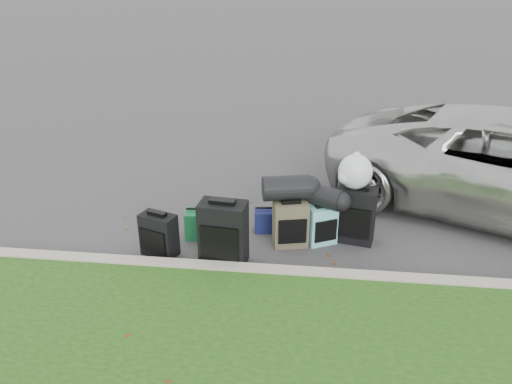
# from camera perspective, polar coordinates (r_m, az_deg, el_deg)

# --- Properties ---
(ground) EXTENTS (120.00, 120.00, 0.00)m
(ground) POSITION_cam_1_polar(r_m,az_deg,el_deg) (6.73, 0.66, -5.01)
(ground) COLOR #383535
(ground) RESTS_ON ground
(curb) EXTENTS (120.00, 0.18, 0.15)m
(curb) POSITION_cam_1_polar(r_m,az_deg,el_deg) (5.85, -0.35, -9.19)
(curb) COLOR #9E937F
(curb) RESTS_ON ground
(suitcase_small_black) EXTENTS (0.50, 0.38, 0.55)m
(suitcase_small_black) POSITION_cam_1_polar(r_m,az_deg,el_deg) (6.31, -11.02, -4.83)
(suitcase_small_black) COLOR black
(suitcase_small_black) RESTS_ON ground
(suitcase_large_black_left) EXTENTS (0.59, 0.39, 0.80)m
(suitcase_large_black_left) POSITION_cam_1_polar(r_m,az_deg,el_deg) (5.99, -3.74, -4.74)
(suitcase_large_black_left) COLOR black
(suitcase_large_black_left) RESTS_ON ground
(suitcase_olive) EXTENTS (0.49, 0.36, 0.60)m
(suitcase_olive) POSITION_cam_1_polar(r_m,az_deg,el_deg) (6.41, 3.96, -3.66)
(suitcase_olive) COLOR #423D2A
(suitcase_olive) RESTS_ON ground
(suitcase_teal) EXTENTS (0.43, 0.36, 0.52)m
(suitcase_teal) POSITION_cam_1_polar(r_m,az_deg,el_deg) (6.50, 7.52, -3.75)
(suitcase_teal) COLOR #5BA0AC
(suitcase_teal) RESTS_ON ground
(suitcase_large_black_right) EXTENTS (0.55, 0.39, 0.74)m
(suitcase_large_black_right) POSITION_cam_1_polar(r_m,az_deg,el_deg) (6.58, 11.32, -2.60)
(suitcase_large_black_right) COLOR black
(suitcase_large_black_right) RESTS_ON ground
(tote_green) EXTENTS (0.35, 0.29, 0.38)m
(tote_green) POSITION_cam_1_polar(r_m,az_deg,el_deg) (6.66, -6.60, -3.68)
(tote_green) COLOR #166433
(tote_green) RESTS_ON ground
(tote_navy) EXTENTS (0.31, 0.25, 0.30)m
(tote_navy) POSITION_cam_1_polar(r_m,az_deg,el_deg) (6.79, 1.03, -3.27)
(tote_navy) COLOR #161B4D
(tote_navy) RESTS_ON ground
(duffel_left) EXTENTS (0.65, 0.45, 0.32)m
(duffel_left) POSITION_cam_1_polar(r_m,az_deg,el_deg) (6.30, 3.48, 0.48)
(duffel_left) COLOR black
(duffel_left) RESTS_ON suitcase_olive
(duffel_right) EXTENTS (0.56, 0.48, 0.27)m
(duffel_right) POSITION_cam_1_polar(r_m,az_deg,el_deg) (6.34, 7.74, -0.52)
(duffel_right) COLOR black
(duffel_right) RESTS_ON suitcase_teal
(trash_bag) EXTENTS (0.43, 0.43, 0.43)m
(trash_bag) POSITION_cam_1_polar(r_m,az_deg,el_deg) (6.38, 11.28, 2.30)
(trash_bag) COLOR silver
(trash_bag) RESTS_ON suitcase_large_black_right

